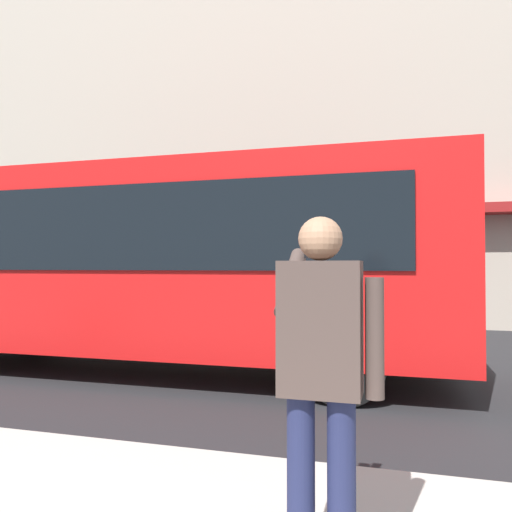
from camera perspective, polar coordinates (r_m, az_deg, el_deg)
name	(u,v)px	position (r m, az deg, el deg)	size (l,w,h in m)	color
ground_plane	(322,377)	(7.48, 7.48, -13.52)	(60.00, 60.00, 0.00)	#232326
building_facade_far	(358,108)	(14.73, 11.53, 16.20)	(28.00, 1.55, 12.00)	#A89E8E
red_bus	(152,261)	(7.84, -11.76, -0.54)	(9.05, 2.54, 3.08)	red
pedestrian_photographer	(322,360)	(2.54, 7.49, -11.63)	(0.53, 0.52, 1.70)	#1E2347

